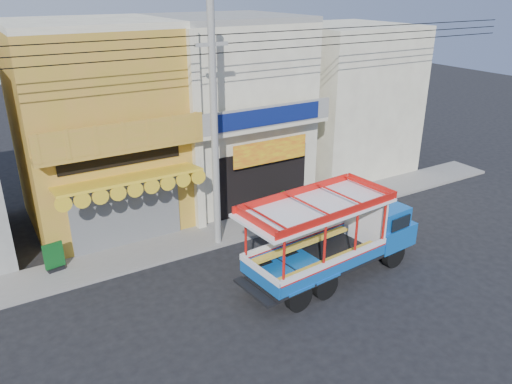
# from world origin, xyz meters

# --- Properties ---
(ground) EXTENTS (90.00, 90.00, 0.00)m
(ground) POSITION_xyz_m (0.00, 0.00, 0.00)
(ground) COLOR black
(ground) RESTS_ON ground
(sidewalk) EXTENTS (30.00, 2.00, 0.12)m
(sidewalk) POSITION_xyz_m (0.00, 4.00, 0.06)
(sidewalk) COLOR slate
(sidewalk) RESTS_ON ground
(shophouse_left) EXTENTS (6.00, 7.50, 8.24)m
(shophouse_left) POSITION_xyz_m (-4.00, 7.96, 4.11)
(shophouse_left) COLOR #AF9126
(shophouse_left) RESTS_ON ground
(shophouse_right) EXTENTS (6.00, 6.75, 8.24)m
(shophouse_right) POSITION_xyz_m (2.00, 7.96, 4.11)
(shophouse_right) COLOR #C0B79D
(shophouse_right) RESTS_ON ground
(party_pilaster) EXTENTS (0.35, 0.30, 8.00)m
(party_pilaster) POSITION_xyz_m (-1.00, 4.85, 4.00)
(party_pilaster) COLOR #C0B79D
(party_pilaster) RESTS_ON ground
(filler_building_right) EXTENTS (6.00, 6.00, 7.60)m
(filler_building_right) POSITION_xyz_m (9.00, 8.00, 3.80)
(filler_building_right) COLOR #C0B79D
(filler_building_right) RESTS_ON ground
(utility_pole) EXTENTS (28.00, 0.26, 9.00)m
(utility_pole) POSITION_xyz_m (-0.85, 3.30, 5.03)
(utility_pole) COLOR gray
(utility_pole) RESTS_ON ground
(songthaew_truck) EXTENTS (6.88, 2.74, 3.13)m
(songthaew_truck) POSITION_xyz_m (1.83, -0.69, 1.51)
(songthaew_truck) COLOR black
(songthaew_truck) RESTS_ON ground
(green_sign) EXTENTS (0.69, 0.40, 1.06)m
(green_sign) POSITION_xyz_m (-6.87, 4.39, 0.56)
(green_sign) COLOR black
(green_sign) RESTS_ON sidewalk
(potted_plant_a) EXTENTS (1.28, 1.25, 1.08)m
(potted_plant_a) POSITION_xyz_m (2.19, 4.28, 0.66)
(potted_plant_a) COLOR #1C631E
(potted_plant_a) RESTS_ON sidewalk
(potted_plant_b) EXTENTS (0.70, 0.65, 1.02)m
(potted_plant_b) POSITION_xyz_m (2.69, 3.78, 0.63)
(potted_plant_b) COLOR #1C631E
(potted_plant_b) RESTS_ON sidewalk
(potted_plant_c) EXTENTS (0.79, 0.79, 1.01)m
(potted_plant_c) POSITION_xyz_m (3.44, 3.98, 0.63)
(potted_plant_c) COLOR #1C631E
(potted_plant_c) RESTS_ON sidewalk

